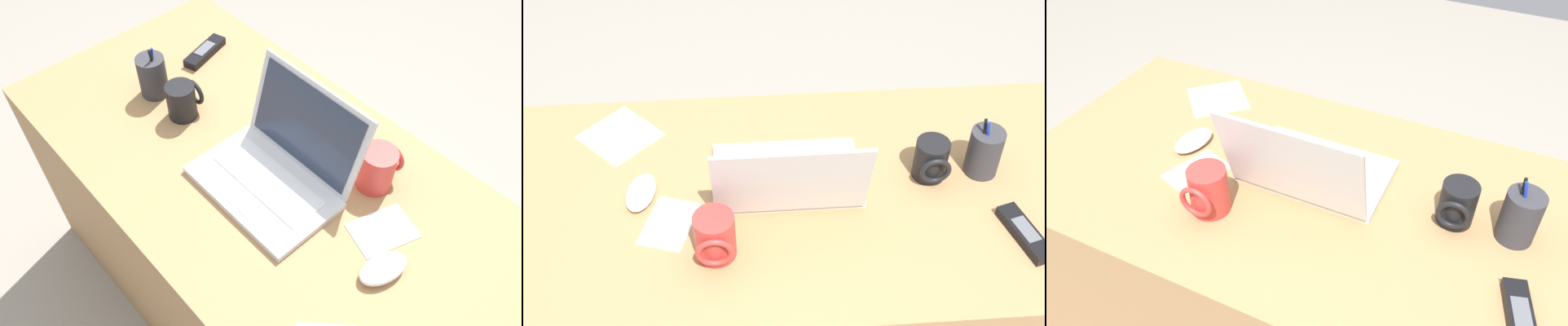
% 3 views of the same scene
% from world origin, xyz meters
% --- Properties ---
extents(ground_plane, '(6.00, 6.00, 0.00)m').
position_xyz_m(ground_plane, '(0.00, 0.00, 0.00)').
color(ground_plane, gray).
extents(desk, '(1.47, 0.71, 0.70)m').
position_xyz_m(desk, '(0.00, 0.00, 0.35)').
color(desk, '#A87C4F').
rests_on(desk, ground).
extents(laptop, '(0.34, 0.27, 0.23)m').
position_xyz_m(laptop, '(0.02, -0.00, 0.75)').
color(laptop, silver).
rests_on(laptop, desk).
extents(computer_mouse, '(0.08, 0.12, 0.03)m').
position_xyz_m(computer_mouse, '(0.35, -0.01, 0.72)').
color(computer_mouse, white).
rests_on(computer_mouse, desk).
extents(coffee_mug_white, '(0.08, 0.09, 0.10)m').
position_xyz_m(coffee_mug_white, '(-0.31, -0.03, 0.75)').
color(coffee_mug_white, black).
rests_on(coffee_mug_white, desk).
extents(coffee_mug_tall, '(0.08, 0.10, 0.11)m').
position_xyz_m(coffee_mug_tall, '(0.18, 0.16, 0.76)').
color(coffee_mug_tall, '#C63833').
rests_on(coffee_mug_tall, desk).
extents(cordless_phone, '(0.09, 0.16, 0.03)m').
position_xyz_m(cordless_phone, '(-0.47, 0.16, 0.71)').
color(cordless_phone, black).
rests_on(cordless_phone, desk).
extents(pen_holder, '(0.08, 0.08, 0.15)m').
position_xyz_m(pen_holder, '(-0.43, -0.04, 0.76)').
color(pen_holder, '#333338').
rests_on(pen_holder, desk).
extents(paper_note_left, '(0.14, 0.16, 0.00)m').
position_xyz_m(paper_note_left, '(0.28, 0.07, 0.70)').
color(paper_note_left, white).
rests_on(paper_note_left, desk).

